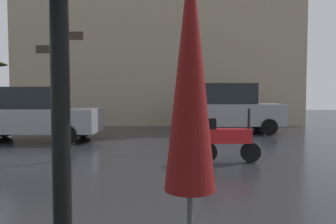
% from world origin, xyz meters
% --- Properties ---
extents(folded_patio_umbrella_near, '(0.36, 0.36, 2.51)m').
position_xyz_m(folded_patio_umbrella_near, '(0.99, -0.51, 1.66)').
color(folded_patio_umbrella_near, black).
rests_on(folded_patio_umbrella_near, ground).
extents(parked_scooter, '(1.45, 0.32, 1.23)m').
position_xyz_m(parked_scooter, '(2.09, 4.85, 0.56)').
color(parked_scooter, black).
rests_on(parked_scooter, ground).
extents(parked_car_left, '(4.43, 1.95, 1.80)m').
position_xyz_m(parked_car_left, '(-3.94, 8.18, 0.91)').
color(parked_car_left, gray).
rests_on(parked_car_left, ground).
extents(parked_car_right, '(4.10, 1.94, 2.00)m').
position_xyz_m(parked_car_right, '(3.12, 10.79, 0.99)').
color(parked_car_right, gray).
rests_on(parked_car_right, ground).
extents(street_signpost, '(1.08, 0.08, 3.13)m').
position_xyz_m(street_signpost, '(-1.73, 4.79, 1.89)').
color(street_signpost, black).
rests_on(street_signpost, ground).
extents(building_block, '(14.44, 2.07, 12.00)m').
position_xyz_m(building_block, '(0.00, 14.25, 6.00)').
color(building_block, gray).
rests_on(building_block, ground).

